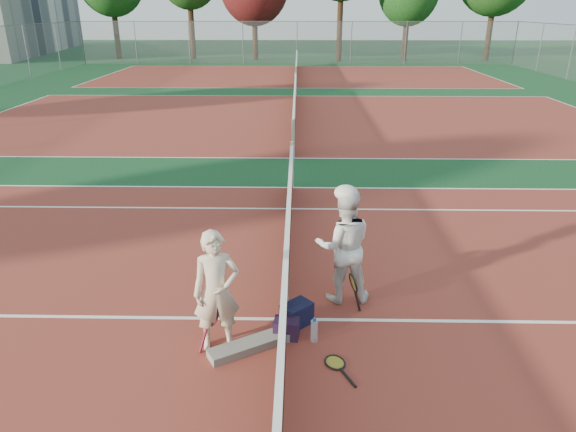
{
  "coord_description": "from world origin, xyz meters",
  "views": [
    {
      "loc": [
        0.14,
        -5.89,
        3.91
      ],
      "look_at": [
        0.0,
        1.14,
        1.05
      ],
      "focal_mm": 32.0,
      "sensor_mm": 36.0,
      "label": 1
    }
  ],
  "objects": [
    {
      "name": "racket_spare",
      "position": [
        0.6,
        -0.91,
        0.01
      ],
      "size": [
        0.5,
        0.66,
        0.03
      ],
      "primitive_type": null,
      "rotation": [
        0.0,
        0.0,
        2.02
      ],
      "color": "black",
      "rests_on": "ground"
    },
    {
      "name": "water_bottle",
      "position": [
        0.36,
        -0.48,
        0.15
      ],
      "size": [
        0.09,
        0.09,
        0.3
      ],
      "primitive_type": "cylinder",
      "color": "silver",
      "rests_on": "ground"
    },
    {
      "name": "racket_red",
      "position": [
        -0.92,
        -0.54,
        0.27
      ],
      "size": [
        0.4,
        0.42,
        0.53
      ],
      "primitive_type": null,
      "rotation": [
        0.0,
        0.0,
        1.04
      ],
      "color": "maroon",
      "rests_on": "ground"
    },
    {
      "name": "sports_bag_purple",
      "position": [
        0.01,
        -0.4,
        0.13
      ],
      "size": [
        0.34,
        0.26,
        0.26
      ],
      "primitive_type": "cube",
      "rotation": [
        0.0,
        0.0,
        -0.13
      ],
      "color": "black",
      "rests_on": "ground"
    },
    {
      "name": "net_main",
      "position": [
        0.0,
        0.0,
        0.51
      ],
      "size": [
        0.1,
        10.98,
        1.02
      ],
      "primitive_type": null,
      "color": "black",
      "rests_on": "ground"
    },
    {
      "name": "racket_black_held",
      "position": [
        0.9,
        0.2,
        0.29
      ],
      "size": [
        0.25,
        0.31,
        0.59
      ],
      "primitive_type": null,
      "rotation": [
        0.0,
        0.0,
        3.42
      ],
      "color": "black",
      "rests_on": "ground"
    },
    {
      "name": "court_far_a",
      "position": [
        0.0,
        13.5,
        0.0
      ],
      "size": [
        23.77,
        10.97,
        0.01
      ],
      "primitive_type": "cube",
      "color": "maroon",
      "rests_on": "ground"
    },
    {
      "name": "net_cover_canvas",
      "position": [
        -0.43,
        -0.66,
        0.06
      ],
      "size": [
        1.04,
        0.75,
        0.11
      ],
      "primitive_type": "cube",
      "rotation": [
        0.0,
        0.0,
        0.53
      ],
      "color": "slate",
      "rests_on": "ground"
    },
    {
      "name": "fence_back",
      "position": [
        0.0,
        34.0,
        1.5
      ],
      "size": [
        32.0,
        0.06,
        3.0
      ],
      "primitive_type": null,
      "color": "slate",
      "rests_on": "ground"
    },
    {
      "name": "net_far_b",
      "position": [
        0.0,
        27.0,
        0.51
      ],
      "size": [
        0.1,
        10.98,
        1.02
      ],
      "primitive_type": null,
      "color": "black",
      "rests_on": "ground"
    },
    {
      "name": "sports_bag_navy",
      "position": [
        0.14,
        -0.1,
        0.15
      ],
      "size": [
        0.47,
        0.46,
        0.31
      ],
      "primitive_type": "cube",
      "rotation": [
        0.0,
        0.0,
        0.75
      ],
      "color": "black",
      "rests_on": "ground"
    },
    {
      "name": "court_far_b",
      "position": [
        0.0,
        27.0,
        0.0
      ],
      "size": [
        23.77,
        10.97,
        0.01
      ],
      "primitive_type": "cube",
      "color": "maroon",
      "rests_on": "ground"
    },
    {
      "name": "net_far_a",
      "position": [
        0.0,
        13.5,
        0.51
      ],
      "size": [
        0.1,
        10.98,
        1.02
      ],
      "primitive_type": null,
      "color": "black",
      "rests_on": "ground"
    },
    {
      "name": "court_main",
      "position": [
        0.0,
        0.0,
        0.0
      ],
      "size": [
        23.77,
        10.97,
        0.01
      ],
      "primitive_type": "cube",
      "color": "maroon",
      "rests_on": "ground"
    },
    {
      "name": "player_a",
      "position": [
        -0.82,
        -0.58,
        0.77
      ],
      "size": [
        0.64,
        0.49,
        1.54
      ],
      "primitive_type": "imported",
      "rotation": [
        0.0,
        0.0,
        0.24
      ],
      "color": "beige",
      "rests_on": "ground"
    },
    {
      "name": "player_b",
      "position": [
        0.79,
        0.58,
        0.83
      ],
      "size": [
        0.85,
        0.68,
        1.66
      ],
      "primitive_type": "imported",
      "rotation": [
        0.0,
        0.0,
        3.21
      ],
      "color": "white",
      "rests_on": "ground"
    },
    {
      "name": "ground",
      "position": [
        0.0,
        0.0,
        0.0
      ],
      "size": [
        130.0,
        130.0,
        0.0
      ],
      "primitive_type": "plane",
      "color": "#103B1D",
      "rests_on": "ground"
    }
  ]
}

